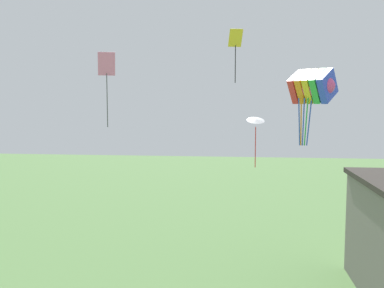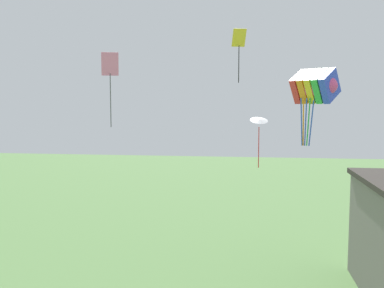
# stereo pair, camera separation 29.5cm
# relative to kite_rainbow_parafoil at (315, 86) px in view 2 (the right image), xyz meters

# --- Properties ---
(kite_rainbow_parafoil) EXTENTS (2.56, 2.46, 3.40)m
(kite_rainbow_parafoil) POSITION_rel_kite_rainbow_parafoil_xyz_m (0.00, 0.00, 0.00)
(kite_rainbow_parafoil) COLOR #E54C8C
(kite_yellow_diamond) EXTENTS (0.88, 0.70, 3.03)m
(kite_yellow_diamond) POSITION_rel_kite_rainbow_parafoil_xyz_m (-3.44, 5.72, 2.64)
(kite_yellow_diamond) COLOR yellow
(kite_pink_diamond) EXTENTS (1.00, 0.67, 4.08)m
(kite_pink_diamond) POSITION_rel_kite_rainbow_parafoil_xyz_m (-10.43, 3.62, 0.94)
(kite_pink_diamond) COLOR pink
(kite_white_delta) EXTENTS (1.17, 1.14, 2.90)m
(kite_white_delta) POSITION_rel_kite_rainbow_parafoil_xyz_m (-2.27, 4.79, -1.76)
(kite_white_delta) COLOR white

